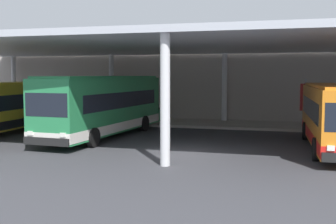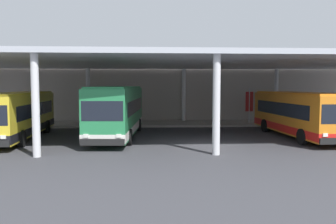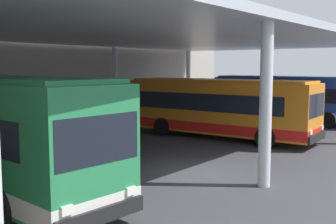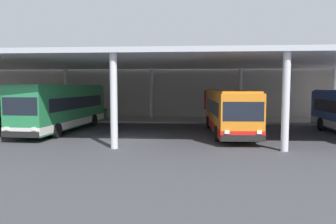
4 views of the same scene
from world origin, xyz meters
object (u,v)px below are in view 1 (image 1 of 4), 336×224
at_px(bus_second_bay, 104,106).
at_px(bench_waiting, 112,113).
at_px(banner_sign, 305,100).
at_px(trash_bin, 161,114).
at_px(bus_nearest_bay, 0,107).

distance_m(bus_second_bay, bench_waiting, 8.20).
bearing_deg(bench_waiting, banner_sign, -3.51).
xyz_separation_m(bench_waiting, trash_bin, (3.94, 0.08, 0.01)).
bearing_deg(bus_nearest_bay, bus_second_bay, 4.97).
relative_size(bench_waiting, trash_bin, 1.84).
xyz_separation_m(bus_second_bay, bench_waiting, (-2.84, 7.60, -1.18)).
relative_size(bus_nearest_bay, trash_bin, 10.84).
relative_size(bus_nearest_bay, bus_second_bay, 0.93).
relative_size(bus_nearest_bay, bench_waiting, 5.90).
bearing_deg(trash_bin, banner_sign, -5.27).
height_order(bus_nearest_bay, trash_bin, bus_nearest_bay).
xyz_separation_m(bus_nearest_bay, bench_waiting, (3.87, 8.19, -0.99)).
xyz_separation_m(bus_second_bay, banner_sign, (11.46, 6.73, 0.14)).
xyz_separation_m(bus_nearest_bay, bus_second_bay, (6.70, 0.58, 0.19)).
bearing_deg(bench_waiting, bus_nearest_bay, -115.28).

